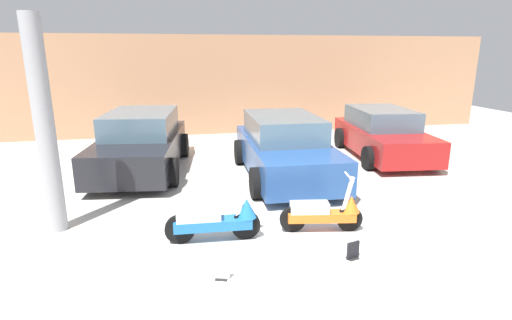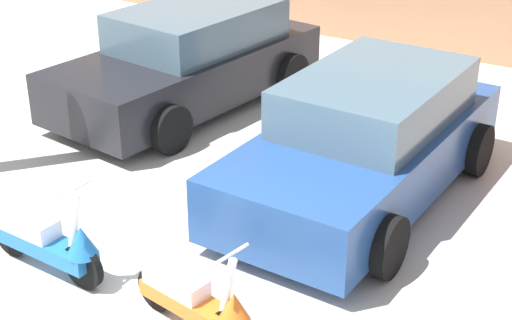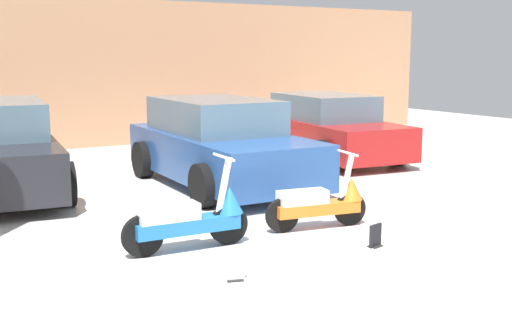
{
  "view_description": "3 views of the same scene",
  "coord_description": "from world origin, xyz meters",
  "px_view_note": "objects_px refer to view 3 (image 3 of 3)",
  "views": [
    {
      "loc": [
        -1.93,
        -5.02,
        2.84
      ],
      "look_at": [
        -0.41,
        2.42,
        0.77
      ],
      "focal_mm": 28.0,
      "sensor_mm": 36.0,
      "label": 1
    },
    {
      "loc": [
        3.63,
        -3.75,
        4.33
      ],
      "look_at": [
        0.05,
        2.11,
        0.97
      ],
      "focal_mm": 55.0,
      "sensor_mm": 36.0,
      "label": 2
    },
    {
      "loc": [
        -4.27,
        -5.61,
        2.14
      ],
      "look_at": [
        0.39,
        2.26,
        0.63
      ],
      "focal_mm": 45.0,
      "sensor_mm": 36.0,
      "label": 3
    }
  ],
  "objects_px": {
    "car_rear_right": "(328,128)",
    "placard_near_right_scooter": "(375,237)",
    "scooter_front_left": "(192,218)",
    "scooter_front_right": "(321,202)",
    "car_rear_center": "(219,144)",
    "placard_near_left_scooter": "(235,269)"
  },
  "relations": [
    {
      "from": "scooter_front_left",
      "to": "scooter_front_right",
      "type": "bearing_deg",
      "value": 2.37
    },
    {
      "from": "placard_near_right_scooter",
      "to": "scooter_front_right",
      "type": "bearing_deg",
      "value": 94.01
    },
    {
      "from": "scooter_front_left",
      "to": "placard_near_left_scooter",
      "type": "xyz_separation_m",
      "value": [
        -0.07,
        -1.1,
        -0.25
      ]
    },
    {
      "from": "scooter_front_right",
      "to": "placard_near_left_scooter",
      "type": "bearing_deg",
      "value": -139.58
    },
    {
      "from": "scooter_front_left",
      "to": "scooter_front_right",
      "type": "height_order",
      "value": "scooter_front_left"
    },
    {
      "from": "car_rear_center",
      "to": "car_rear_right",
      "type": "height_order",
      "value": "car_rear_center"
    },
    {
      "from": "scooter_front_left",
      "to": "placard_near_right_scooter",
      "type": "distance_m",
      "value": 2.06
    },
    {
      "from": "scooter_front_left",
      "to": "placard_near_left_scooter",
      "type": "relative_size",
      "value": 5.65
    },
    {
      "from": "car_rear_right",
      "to": "placard_near_right_scooter",
      "type": "distance_m",
      "value": 6.19
    },
    {
      "from": "car_rear_center",
      "to": "placard_near_left_scooter",
      "type": "bearing_deg",
      "value": -23.86
    },
    {
      "from": "car_rear_right",
      "to": "placard_near_left_scooter",
      "type": "relative_size",
      "value": 15.54
    },
    {
      "from": "scooter_front_left",
      "to": "car_rear_right",
      "type": "distance_m",
      "value": 6.64
    },
    {
      "from": "scooter_front_left",
      "to": "placard_near_right_scooter",
      "type": "xyz_separation_m",
      "value": [
        1.81,
        -0.95,
        -0.25
      ]
    },
    {
      "from": "placard_near_left_scooter",
      "to": "placard_near_right_scooter",
      "type": "relative_size",
      "value": 1.0
    },
    {
      "from": "scooter_front_left",
      "to": "placard_near_left_scooter",
      "type": "bearing_deg",
      "value": -90.84
    },
    {
      "from": "scooter_front_right",
      "to": "car_rear_center",
      "type": "height_order",
      "value": "car_rear_center"
    },
    {
      "from": "scooter_front_left",
      "to": "car_rear_right",
      "type": "bearing_deg",
      "value": 43.0
    },
    {
      "from": "placard_near_left_scooter",
      "to": "car_rear_center",
      "type": "bearing_deg",
      "value": 64.4
    },
    {
      "from": "car_rear_right",
      "to": "scooter_front_right",
      "type": "bearing_deg",
      "value": -31.48
    },
    {
      "from": "car_rear_right",
      "to": "placard_near_right_scooter",
      "type": "relative_size",
      "value": 15.54
    },
    {
      "from": "car_rear_center",
      "to": "car_rear_right",
      "type": "relative_size",
      "value": 1.04
    },
    {
      "from": "car_rear_center",
      "to": "placard_near_left_scooter",
      "type": "distance_m",
      "value": 4.62
    }
  ]
}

